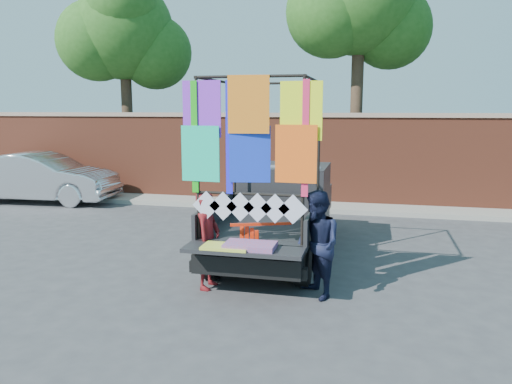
% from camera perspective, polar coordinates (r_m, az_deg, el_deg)
% --- Properties ---
extents(ground, '(90.00, 90.00, 0.00)m').
position_cam_1_polar(ground, '(7.86, 1.12, -10.83)').
color(ground, '#38383A').
rests_on(ground, ground).
extents(brick_wall, '(30.00, 0.45, 2.61)m').
position_cam_1_polar(brick_wall, '(14.35, 7.04, 3.84)').
color(brick_wall, brown).
rests_on(brick_wall, ground).
extents(curb, '(30.00, 1.20, 0.12)m').
position_cam_1_polar(curb, '(13.85, 6.61, -1.65)').
color(curb, gray).
rests_on(curb, ground).
extents(tree_left, '(4.20, 3.30, 7.05)m').
position_cam_1_polar(tree_left, '(17.45, -14.92, 17.08)').
color(tree_left, '#38281C').
rests_on(tree_left, ground).
extents(tree_mid, '(4.20, 3.30, 7.73)m').
position_cam_1_polar(tree_mid, '(15.61, 11.84, 20.29)').
color(tree_mid, '#38281C').
rests_on(tree_mid, ground).
extents(pickup_truck, '(2.02, 5.08, 3.20)m').
position_cam_1_polar(pickup_truck, '(9.75, 2.77, -1.89)').
color(pickup_truck, black).
rests_on(pickup_truck, ground).
extents(sedan, '(4.50, 1.84, 1.45)m').
position_cam_1_polar(sedan, '(15.93, -23.26, 1.52)').
color(sedan, silver).
rests_on(sedan, ground).
extents(woman, '(0.39, 0.57, 1.50)m').
position_cam_1_polar(woman, '(7.67, -5.53, -5.51)').
color(woman, maroon).
rests_on(woman, ground).
extents(man, '(0.93, 0.97, 1.58)m').
position_cam_1_polar(man, '(7.29, 6.99, -6.00)').
color(man, black).
rests_on(man, ground).
extents(streamer_bundle, '(0.87, 0.37, 0.63)m').
position_cam_1_polar(streamer_bundle, '(7.42, -0.21, -5.05)').
color(streamer_bundle, red).
rests_on(streamer_bundle, ground).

